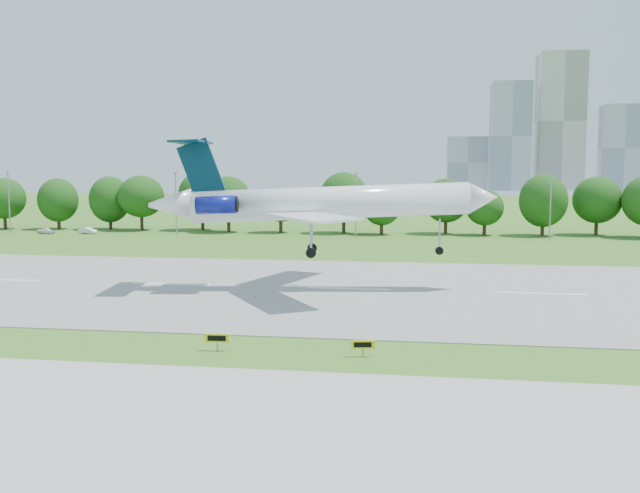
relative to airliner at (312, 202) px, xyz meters
The scene contains 10 objects.
ground 30.98m from the airliner, 123.01° to the right, with size 600.00×600.00×0.00m, color #33691B.
runway 18.61m from the airliner, behind, with size 400.00×45.00×0.08m, color gray.
tree_line 69.22m from the airliner, 103.45° to the left, with size 288.40×8.40×10.40m.
light_poles 60.27m from the airliner, 107.98° to the left, with size 175.90×0.25×12.19m.
skyline 375.99m from the airliner, 77.06° to the left, with size 127.00×52.00×80.00m.
airliner is the anchor object (origin of this frame).
taxi_sign_centre 28.26m from the airliner, 95.44° to the right, with size 1.77×0.34×1.24m.
taxi_sign_right 29.29m from the airliner, 73.63° to the right, with size 1.64×0.45×1.15m.
service_vehicle_a 79.84m from the airliner, 133.51° to the left, with size 1.35×3.88×1.28m, color silver.
service_vehicle_b 84.52m from the airliner, 138.20° to the left, with size 1.48×3.67×1.25m, color silver.
Camera 1 is at (28.22, -50.17, 13.01)m, focal length 40.00 mm.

